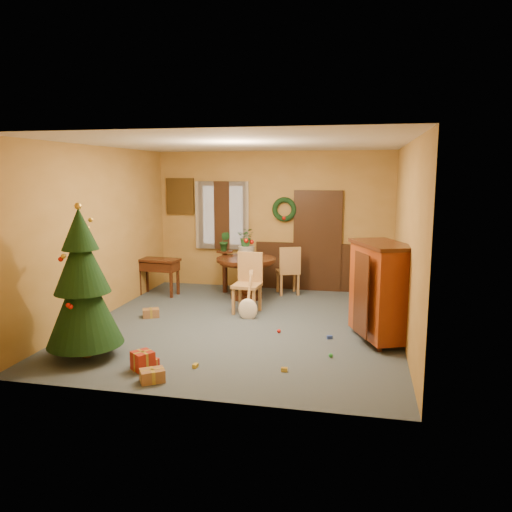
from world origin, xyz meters
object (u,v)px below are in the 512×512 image
(christmas_tree, at_px, (83,285))
(writing_desk, at_px, (158,268))
(dining_table, at_px, (246,270))
(chair_near, at_px, (248,280))
(sideboard, at_px, (381,289))

(christmas_tree, xyz_separation_m, writing_desk, (-0.42, 3.46, -0.43))
(christmas_tree, height_order, writing_desk, christmas_tree)
(writing_desk, bearing_deg, dining_table, 3.65)
(dining_table, distance_m, writing_desk, 1.80)
(chair_near, distance_m, writing_desk, 2.22)
(writing_desk, bearing_deg, christmas_tree, -83.13)
(chair_near, relative_size, christmas_tree, 0.51)
(dining_table, xyz_separation_m, chair_near, (0.26, -0.94, 0.01))
(chair_near, height_order, writing_desk, chair_near)
(dining_table, xyz_separation_m, christmas_tree, (-1.38, -3.57, 0.42))
(dining_table, xyz_separation_m, writing_desk, (-1.80, -0.11, -0.00))
(dining_table, height_order, christmas_tree, christmas_tree)
(writing_desk, xyz_separation_m, sideboard, (4.30, -1.96, 0.23))
(chair_near, relative_size, sideboard, 0.72)
(writing_desk, height_order, sideboard, sideboard)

